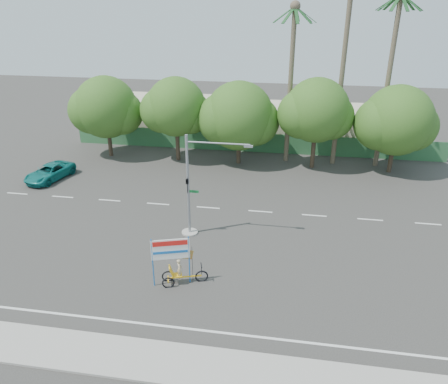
# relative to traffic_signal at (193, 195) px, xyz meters

# --- Properties ---
(ground) EXTENTS (120.00, 120.00, 0.00)m
(ground) POSITION_rel_traffic_signal_xyz_m (2.20, -3.98, -2.92)
(ground) COLOR #33302D
(ground) RESTS_ON ground
(sidewalk_near) EXTENTS (50.00, 2.40, 0.12)m
(sidewalk_near) POSITION_rel_traffic_signal_xyz_m (2.20, -11.48, -2.86)
(sidewalk_near) COLOR gray
(sidewalk_near) RESTS_ON ground
(fence) EXTENTS (38.00, 0.08, 2.00)m
(fence) POSITION_rel_traffic_signal_xyz_m (2.20, 17.52, -1.92)
(fence) COLOR #336B3D
(fence) RESTS_ON ground
(building_left) EXTENTS (12.00, 8.00, 4.00)m
(building_left) POSITION_rel_traffic_signal_xyz_m (-7.80, 22.02, -0.92)
(building_left) COLOR beige
(building_left) RESTS_ON ground
(building_right) EXTENTS (14.00, 8.00, 3.60)m
(building_right) POSITION_rel_traffic_signal_xyz_m (10.20, 22.02, -1.12)
(building_right) COLOR beige
(building_right) RESTS_ON ground
(tree_far_left) EXTENTS (7.14, 6.00, 7.96)m
(tree_far_left) POSITION_rel_traffic_signal_xyz_m (-11.85, 14.02, 1.84)
(tree_far_left) COLOR #473828
(tree_far_left) RESTS_ON ground
(tree_left) EXTENTS (6.66, 5.60, 8.07)m
(tree_left) POSITION_rel_traffic_signal_xyz_m (-4.85, 14.02, 2.14)
(tree_left) COLOR #473828
(tree_left) RESTS_ON ground
(tree_center) EXTENTS (7.62, 6.40, 7.85)m
(tree_center) POSITION_rel_traffic_signal_xyz_m (1.14, 14.02, 1.55)
(tree_center) COLOR #473828
(tree_center) RESTS_ON ground
(tree_right) EXTENTS (6.90, 5.80, 8.36)m
(tree_right) POSITION_rel_traffic_signal_xyz_m (8.15, 14.02, 2.32)
(tree_right) COLOR #473828
(tree_right) RESTS_ON ground
(tree_far_right) EXTENTS (7.38, 6.20, 7.94)m
(tree_far_right) POSITION_rel_traffic_signal_xyz_m (15.15, 14.02, 1.73)
(tree_far_right) COLOR #473828
(tree_far_right) RESTS_ON ground
(palm_tall) EXTENTS (3.73, 3.79, 17.45)m
(palm_tall) POSITION_rel_traffic_signal_xyz_m (10.20, 15.52, 7.55)
(palm_tall) COLOR #70604C
(palm_tall) RESTS_ON ground
(palm_mid) EXTENTS (3.73, 3.79, 15.45)m
(palm_mid) POSITION_rel_traffic_signal_xyz_m (14.20, 15.52, 6.48)
(palm_mid) COLOR #70604C
(palm_mid) RESTS_ON ground
(palm_short) EXTENTS (3.73, 3.79, 14.45)m
(palm_short) POSITION_rel_traffic_signal_xyz_m (5.70, 15.52, 5.94)
(palm_short) COLOR #70604C
(palm_short) RESTS_ON ground
(traffic_signal) EXTENTS (4.72, 1.10, 7.00)m
(traffic_signal) POSITION_rel_traffic_signal_xyz_m (0.00, 0.00, 0.00)
(traffic_signal) COLOR gray
(traffic_signal) RESTS_ON ground
(trike_billboard) EXTENTS (2.98, 1.26, 3.05)m
(trike_billboard) POSITION_rel_traffic_signal_xyz_m (0.35, -5.68, -1.69)
(trike_billboard) COLOR black
(trike_billboard) RESTS_ON ground
(pickup_truck) EXTENTS (3.28, 5.19, 1.33)m
(pickup_truck) POSITION_rel_traffic_signal_xyz_m (-14.65, 7.27, -2.25)
(pickup_truck) COLOR #0F6E69
(pickup_truck) RESTS_ON ground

